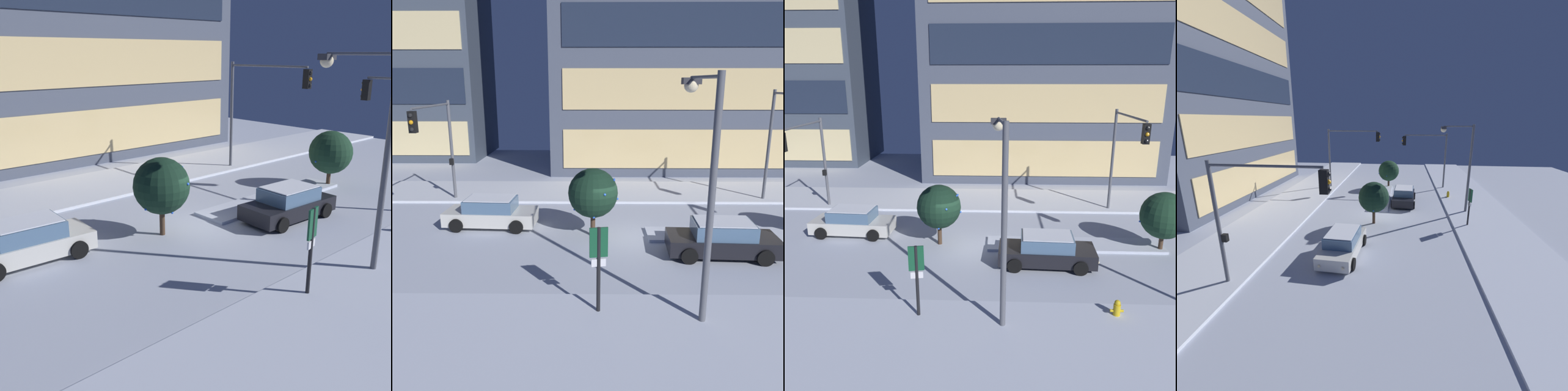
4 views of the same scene
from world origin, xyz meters
TOP-DOWN VIEW (x-y plane):
  - ground at (0.00, 0.00)m, footprint 52.00×52.00m
  - curb_strip_near at (0.00, -8.19)m, footprint 52.00×5.20m
  - curb_strip_far at (0.00, 8.19)m, footprint 52.00×5.20m
  - median_strip at (5.75, 0.27)m, footprint 9.00×1.80m
  - car_near at (4.04, -1.96)m, footprint 4.60×2.29m
  - car_far at (-6.28, 1.50)m, footprint 4.58×2.26m
  - traffic_light_corner_far_left at (-9.64, 4.29)m, footprint 0.32×5.38m
  - traffic_light_corner_far_right at (9.04, 4.13)m, footprint 0.32×5.79m
  - traffic_light_corner_near_right at (10.01, -4.45)m, footprint 0.32×4.89m
  - street_lamp_arched at (1.87, -6.40)m, footprint 0.60×2.62m
  - fire_hydrant at (6.10, -6.34)m, footprint 0.48×0.26m
  - parking_info_sign at (-1.11, -6.62)m, footprint 0.55×0.16m
  - decorated_tree_median at (-1.27, 0.27)m, footprint 2.30×2.29m
  - decorated_tree_left_of_median at (9.96, -0.21)m, footprint 2.33×2.33m

SIDE VIEW (x-z plane):
  - ground at x=0.00m, z-range 0.00..0.00m
  - curb_strip_near at x=0.00m, z-range 0.00..0.14m
  - curb_strip_far at x=0.00m, z-range 0.00..0.14m
  - median_strip at x=5.75m, z-range 0.00..0.14m
  - fire_hydrant at x=6.10m, z-range -0.02..0.72m
  - car_far at x=-6.28m, z-range -0.04..1.46m
  - car_near at x=4.04m, z-range -0.04..1.46m
  - parking_info_sign at x=-1.11m, z-range 0.40..3.24m
  - decorated_tree_left_of_median at x=9.96m, z-range 0.36..3.43m
  - decorated_tree_median at x=-1.27m, z-range 0.45..3.65m
  - traffic_light_corner_far_left at x=-9.64m, z-range 1.17..7.11m
  - traffic_light_corner_near_right at x=10.01m, z-range 1.24..7.34m
  - traffic_light_corner_far_right at x=9.04m, z-range 1.36..7.91m
  - street_lamp_arched at x=1.87m, z-range 1.12..8.32m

